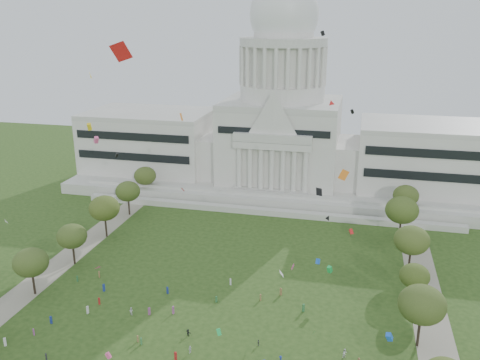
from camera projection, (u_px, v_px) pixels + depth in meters
capitol at (281, 131)px, 196.61m from camera, size 160.00×64.50×91.30m
path_left at (54, 269)px, 136.68m from camera, size 8.00×160.00×0.04m
path_right at (430, 315)px, 115.48m from camera, size 8.00×160.00×0.04m
row_tree_l_2 at (31, 262)px, 121.67m from camera, size 8.42×8.42×11.97m
row_tree_r_2 at (422, 305)px, 101.73m from camera, size 9.55×9.55×13.58m
row_tree_l_3 at (72, 236)px, 136.93m from camera, size 8.12×8.12×11.55m
row_tree_r_3 at (415, 276)px, 118.25m from camera, size 7.01×7.01×9.98m
row_tree_l_4 at (104, 208)px, 153.69m from camera, size 9.29×9.29×13.21m
row_tree_r_4 at (412, 240)px, 131.89m from camera, size 9.19×9.19×13.06m
row_tree_l_5 at (128, 191)px, 171.45m from camera, size 8.33×8.33×11.85m
row_tree_r_5 at (402, 210)px, 150.63m from camera, size 9.82×9.82×13.96m
row_tree_l_6 at (145, 176)px, 188.64m from camera, size 8.19×8.19×11.64m
row_tree_r_6 at (406, 196)px, 167.12m from camera, size 8.42×8.42×11.97m
person_2 at (345, 353)px, 100.75m from camera, size 1.09×1.12×1.99m
person_3 at (280, 360)px, 99.10m from camera, size 0.96×1.23×1.70m
person_4 at (190, 349)px, 102.25m from camera, size 0.73×1.06×1.66m
person_5 at (188, 332)px, 107.74m from camera, size 1.54×1.20×1.55m
person_8 at (131, 311)px, 115.32m from camera, size 1.03×0.81×1.86m
person_10 at (258, 343)px, 104.51m from camera, size 0.75×0.95×1.42m
distant_crowd at (156, 315)px, 113.78m from camera, size 63.12×39.02×1.94m
kite_swarm at (197, 218)px, 98.00m from camera, size 92.95×104.42×59.07m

